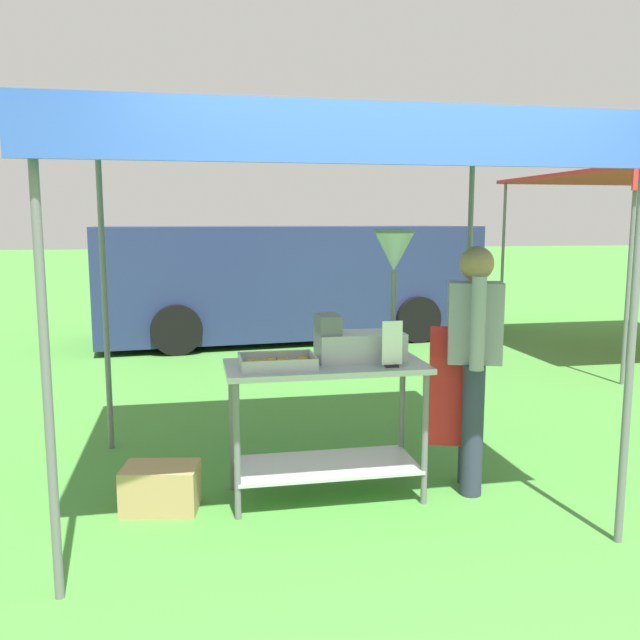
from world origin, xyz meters
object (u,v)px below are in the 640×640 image
at_px(donut_tray, 277,363).
at_px(menu_sign, 392,347).
at_px(supply_crate, 161,488).
at_px(van_navy, 286,280).
at_px(donut_fryer, 369,312).
at_px(vendor, 472,355).
at_px(stall_canopy, 323,146).
at_px(donut_cart, 326,403).

xyz_separation_m(donut_tray, menu_sign, (0.70, -0.14, 0.10)).
distance_m(donut_tray, supply_crate, 1.05).
xyz_separation_m(menu_sign, van_navy, (0.22, 6.16, -0.12)).
bearing_deg(van_navy, donut_tray, -98.62).
distance_m(menu_sign, van_navy, 6.17).
xyz_separation_m(donut_tray, donut_fryer, (0.62, 0.10, 0.29)).
relative_size(menu_sign, van_navy, 0.05).
xyz_separation_m(donut_fryer, menu_sign, (0.08, -0.25, -0.19)).
bearing_deg(donut_tray, vendor, -1.24).
bearing_deg(van_navy, stall_canopy, -95.77).
xyz_separation_m(stall_canopy, donut_fryer, (0.30, -0.02, -1.03)).
xyz_separation_m(donut_cart, supply_crate, (-1.04, -0.01, -0.48)).
relative_size(donut_tray, vendor, 0.29).
height_order(stall_canopy, van_navy, stall_canopy).
relative_size(donut_cart, donut_fryer, 1.51).
xyz_separation_m(stall_canopy, donut_tray, (-0.32, -0.13, -1.33)).
bearing_deg(van_navy, menu_sign, -92.01).
distance_m(vendor, van_navy, 6.06).
height_order(donut_cart, donut_tray, donut_tray).
relative_size(vendor, supply_crate, 3.23).
xyz_separation_m(stall_canopy, menu_sign, (0.38, -0.27, -1.22)).
height_order(stall_canopy, donut_tray, stall_canopy).
distance_m(donut_tray, donut_fryer, 0.69).
bearing_deg(stall_canopy, supply_crate, -173.84).
relative_size(donut_cart, van_navy, 0.22).
relative_size(vendor, van_navy, 0.28).
relative_size(donut_cart, vendor, 0.79).
relative_size(supply_crate, van_navy, 0.09).
bearing_deg(donut_fryer, supply_crate, -176.13).
height_order(vendor, van_navy, van_navy).
bearing_deg(donut_fryer, vendor, -11.36).
xyz_separation_m(donut_tray, supply_crate, (-0.72, 0.01, -0.76)).
xyz_separation_m(vendor, van_navy, (-0.36, 6.05, -0.02)).
distance_m(menu_sign, vendor, 0.60).
bearing_deg(menu_sign, donut_cart, 155.58).
bearing_deg(vendor, supply_crate, 178.80).
bearing_deg(supply_crate, menu_sign, -6.35).
distance_m(donut_cart, menu_sign, 0.56).
bearing_deg(van_navy, donut_cart, -95.67).
xyz_separation_m(stall_canopy, donut_cart, (0.00, -0.10, -1.60)).
distance_m(stall_canopy, donut_cart, 1.60).
distance_m(donut_fryer, van_navy, 5.93).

